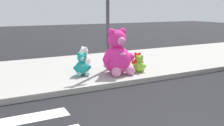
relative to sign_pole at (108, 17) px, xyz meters
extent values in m
cube|color=#9E9B93|center=(-1.00, 0.80, -1.77)|extent=(28.00, 4.40, 0.15)
cylinder|color=#4C4C51|center=(0.00, 0.00, -0.10)|extent=(0.11, 0.11, 3.20)
sphere|color=#F22D93|center=(0.04, -0.55, -1.28)|extent=(0.84, 0.84, 0.84)
ellipsoid|color=pink|center=(0.05, -0.85, -1.28)|extent=(0.47, 0.20, 0.55)
sphere|color=#F22D93|center=(0.04, -0.55, -0.65)|extent=(0.55, 0.55, 0.55)
sphere|color=pink|center=(0.05, -0.78, -0.68)|extent=(0.25, 0.25, 0.25)
sphere|color=#F22D93|center=(0.23, -0.54, -0.43)|extent=(0.21, 0.21, 0.21)
sphere|color=#F22D93|center=(0.45, -0.64, -1.21)|extent=(0.26, 0.26, 0.26)
sphere|color=pink|center=(0.29, -0.90, -1.55)|extent=(0.29, 0.29, 0.29)
sphere|color=#F22D93|center=(-0.15, -0.56, -0.43)|extent=(0.21, 0.21, 0.21)
sphere|color=#F22D93|center=(-0.36, -0.67, -1.21)|extent=(0.26, 0.26, 0.26)
sphere|color=pink|center=(-0.18, -0.91, -1.55)|extent=(0.29, 0.29, 0.29)
sphere|color=teal|center=(-0.98, -0.26, -1.49)|extent=(0.42, 0.42, 0.42)
ellipsoid|color=#7BBFBC|center=(-1.02, -0.40, -1.49)|extent=(0.25, 0.14, 0.27)
sphere|color=teal|center=(-0.98, -0.26, -1.17)|extent=(0.28, 0.28, 0.28)
sphere|color=#7BBFBC|center=(-1.01, -0.37, -1.19)|extent=(0.13, 0.13, 0.13)
sphere|color=teal|center=(-0.89, -0.28, -1.06)|extent=(0.11, 0.11, 0.11)
sphere|color=teal|center=(-0.80, -0.35, -1.46)|extent=(0.13, 0.13, 0.13)
sphere|color=#7BBFBC|center=(-0.91, -0.46, -1.63)|extent=(0.14, 0.14, 0.14)
sphere|color=teal|center=(-1.08, -0.23, -1.06)|extent=(0.11, 0.11, 0.11)
sphere|color=teal|center=(-1.19, -0.26, -1.46)|extent=(0.13, 0.13, 0.13)
sphere|color=#7BBFBC|center=(-1.14, -0.40, -1.63)|extent=(0.14, 0.14, 0.14)
sphere|color=#B28CD8|center=(0.41, 0.64, -1.53)|extent=(0.34, 0.34, 0.34)
ellipsoid|color=silver|center=(0.35, 0.74, -1.53)|extent=(0.20, 0.16, 0.22)
sphere|color=#B28CD8|center=(0.41, 0.64, -1.27)|extent=(0.22, 0.22, 0.22)
sphere|color=silver|center=(0.37, 0.72, -1.29)|extent=(0.10, 0.10, 0.10)
sphere|color=#B28CD8|center=(0.35, 0.60, -1.19)|extent=(0.08, 0.08, 0.08)
sphere|color=#B28CD8|center=(0.25, 0.59, -1.50)|extent=(0.11, 0.11, 0.11)
sphere|color=silver|center=(0.26, 0.71, -1.64)|extent=(0.12, 0.12, 0.12)
sphere|color=#B28CD8|center=(0.48, 0.68, -1.19)|extent=(0.08, 0.08, 0.08)
sphere|color=#B28CD8|center=(0.53, 0.75, -1.50)|extent=(0.11, 0.11, 0.11)
sphere|color=silver|center=(0.42, 0.81, -1.64)|extent=(0.12, 0.12, 0.12)
sphere|color=white|center=(-0.52, 0.75, -1.48)|extent=(0.43, 0.43, 0.43)
ellipsoid|color=white|center=(-0.67, 0.72, -1.48)|extent=(0.13, 0.25, 0.28)
sphere|color=white|center=(-0.52, 0.75, -1.16)|extent=(0.28, 0.28, 0.28)
sphere|color=white|center=(-0.64, 0.73, -1.18)|extent=(0.13, 0.13, 0.13)
sphere|color=white|center=(-0.50, 0.65, -1.05)|extent=(0.11, 0.11, 0.11)
sphere|color=white|center=(-0.54, 0.54, -1.45)|extent=(0.13, 0.13, 0.13)
sphere|color=white|center=(-0.68, 0.60, -1.62)|extent=(0.15, 0.15, 0.15)
sphere|color=white|center=(-0.54, 0.85, -1.05)|extent=(0.11, 0.11, 0.11)
sphere|color=white|center=(-0.61, 0.94, -1.45)|extent=(0.13, 0.13, 0.13)
sphere|color=white|center=(-0.72, 0.83, -1.62)|extent=(0.15, 0.15, 0.15)
sphere|color=yellow|center=(0.93, 0.49, -1.55)|extent=(0.29, 0.29, 0.29)
ellipsoid|color=#F0DB80|center=(0.87, 0.57, -1.55)|extent=(0.17, 0.15, 0.19)
sphere|color=yellow|center=(0.93, 0.49, -1.33)|extent=(0.19, 0.19, 0.19)
sphere|color=#F0DB80|center=(0.88, 0.55, -1.35)|extent=(0.09, 0.09, 0.09)
sphere|color=yellow|center=(0.88, 0.45, -1.26)|extent=(0.07, 0.07, 0.07)
sphere|color=yellow|center=(0.80, 0.44, -1.53)|extent=(0.09, 0.09, 0.09)
sphere|color=#F0DB80|center=(0.80, 0.54, -1.65)|extent=(0.10, 0.10, 0.10)
sphere|color=yellow|center=(0.99, 0.53, -1.26)|extent=(0.07, 0.07, 0.07)
sphere|color=yellow|center=(1.02, 0.60, -1.53)|extent=(0.09, 0.09, 0.09)
sphere|color=#F0DB80|center=(0.92, 0.63, -1.65)|extent=(0.10, 0.10, 0.10)
sphere|color=#8CD133|center=(0.74, -0.72, -1.53)|extent=(0.33, 0.33, 0.33)
ellipsoid|color=#B8DE87|center=(0.82, -0.63, -1.53)|extent=(0.19, 0.18, 0.22)
sphere|color=#8CD133|center=(0.74, -0.72, -1.28)|extent=(0.22, 0.22, 0.22)
sphere|color=#B8DE87|center=(0.81, -0.65, -1.30)|extent=(0.10, 0.10, 0.10)
sphere|color=#8CD133|center=(0.69, -0.67, -1.20)|extent=(0.08, 0.08, 0.08)
sphere|color=#8CD133|center=(0.65, -0.58, -1.51)|extent=(0.10, 0.10, 0.10)
sphere|color=#B8DE87|center=(0.77, -0.55, -1.64)|extent=(0.11, 0.11, 0.11)
sphere|color=#8CD133|center=(0.80, -0.77, -1.20)|extent=(0.08, 0.08, 0.08)
sphere|color=#8CD133|center=(0.89, -0.79, -1.51)|extent=(0.10, 0.10, 0.10)
sphere|color=#B8DE87|center=(0.91, -0.67, -1.64)|extent=(0.11, 0.11, 0.11)
sphere|color=red|center=(0.97, -0.25, -1.53)|extent=(0.33, 0.33, 0.33)
ellipsoid|color=#DB7B7B|center=(1.04, -0.15, -1.53)|extent=(0.19, 0.16, 0.21)
sphere|color=red|center=(0.97, -0.25, -1.29)|extent=(0.21, 0.21, 0.21)
sphere|color=#DB7B7B|center=(1.02, -0.17, -1.30)|extent=(0.10, 0.10, 0.10)
sphere|color=red|center=(0.91, -0.20, -1.21)|extent=(0.08, 0.08, 0.08)
sphere|color=red|center=(0.87, -0.12, -1.51)|extent=(0.10, 0.10, 0.10)
sphere|color=#DB7B7B|center=(0.98, -0.08, -1.64)|extent=(0.11, 0.11, 0.11)
sphere|color=red|center=(1.03, -0.29, -1.21)|extent=(0.08, 0.08, 0.08)
sphere|color=red|center=(1.12, -0.30, -1.51)|extent=(0.10, 0.10, 0.10)
sphere|color=#DB7B7B|center=(1.12, -0.18, -1.64)|extent=(0.11, 0.11, 0.11)
camera|label=1|loc=(-3.55, -7.21, 0.25)|focal=40.83mm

